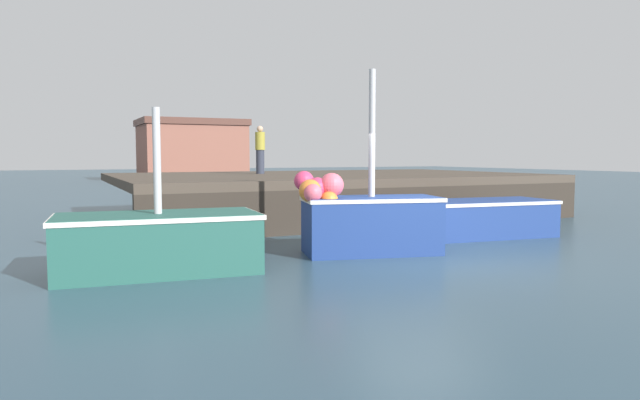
{
  "coord_description": "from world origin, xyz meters",
  "views": [
    {
      "loc": [
        -6.65,
        -9.26,
        2.05
      ],
      "look_at": [
        -0.02,
        4.7,
        0.84
      ],
      "focal_mm": 32.15,
      "sensor_mm": 36.0,
      "label": 1
    }
  ],
  "objects_px": {
    "dockworker": "(260,150)",
    "mooring_buoy_foreground": "(369,235)",
    "fishing_boat_near_right": "(366,219)",
    "fishing_boat_near_left": "(159,241)",
    "fishing_boat_mid": "(478,217)"
  },
  "relations": [
    {
      "from": "fishing_boat_near_left",
      "to": "fishing_boat_mid",
      "type": "bearing_deg",
      "value": 7.91
    },
    {
      "from": "fishing_boat_near_left",
      "to": "mooring_buoy_foreground",
      "type": "height_order",
      "value": "fishing_boat_near_left"
    },
    {
      "from": "dockworker",
      "to": "mooring_buoy_foreground",
      "type": "height_order",
      "value": "dockworker"
    },
    {
      "from": "dockworker",
      "to": "mooring_buoy_foreground",
      "type": "bearing_deg",
      "value": -93.48
    },
    {
      "from": "fishing_boat_mid",
      "to": "fishing_boat_near_left",
      "type": "bearing_deg",
      "value": -172.09
    },
    {
      "from": "dockworker",
      "to": "fishing_boat_near_left",
      "type": "bearing_deg",
      "value": -119.37
    },
    {
      "from": "fishing_boat_near_left",
      "to": "mooring_buoy_foreground",
      "type": "xyz_separation_m",
      "value": [
        4.52,
        0.48,
        -0.22
      ]
    },
    {
      "from": "fishing_boat_near_right",
      "to": "mooring_buoy_foreground",
      "type": "height_order",
      "value": "fishing_boat_near_right"
    },
    {
      "from": "fishing_boat_near_right",
      "to": "dockworker",
      "type": "relative_size",
      "value": 2.27
    },
    {
      "from": "fishing_boat_near_right",
      "to": "dockworker",
      "type": "height_order",
      "value": "fishing_boat_near_right"
    },
    {
      "from": "fishing_boat_mid",
      "to": "dockworker",
      "type": "relative_size",
      "value": 2.38
    },
    {
      "from": "fishing_boat_mid",
      "to": "dockworker",
      "type": "height_order",
      "value": "dockworker"
    },
    {
      "from": "fishing_boat_near_right",
      "to": "fishing_boat_mid",
      "type": "xyz_separation_m",
      "value": [
        3.82,
        0.98,
        -0.23
      ]
    },
    {
      "from": "fishing_boat_mid",
      "to": "mooring_buoy_foreground",
      "type": "bearing_deg",
      "value": -169.81
    },
    {
      "from": "fishing_boat_near_left",
      "to": "dockworker",
      "type": "height_order",
      "value": "dockworker"
    }
  ]
}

